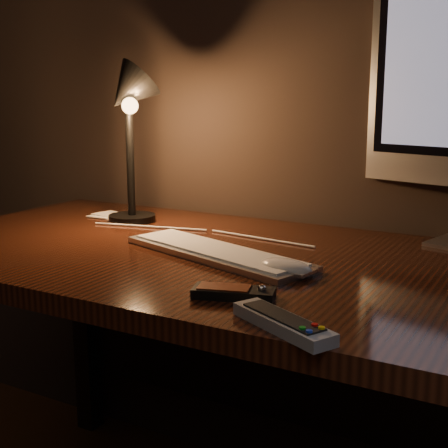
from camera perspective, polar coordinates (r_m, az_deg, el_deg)
The scene contains 8 objects.
desk at distance 1.38m, azimuth 3.67°, elevation -7.55°, with size 1.60×0.75×0.75m.
keyboard at distance 1.29m, azimuth -0.70°, elevation -2.59°, with size 0.45×0.13×0.02m, color silver.
mouse at distance 1.16m, azimuth 5.67°, elevation -4.14°, with size 0.11×0.06×0.02m, color white.
media_remote at distance 1.03m, azimuth 0.89°, elevation -6.26°, with size 0.14×0.09×0.03m.
tv_remote at distance 0.90m, azimuth 5.39°, elevation -8.97°, with size 0.18×0.12×0.02m.
papers at distance 1.73m, azimuth -10.26°, elevation 0.76°, with size 0.12×0.08×0.01m, color white.
desk_lamp at distance 1.58m, azimuth -8.71°, elevation 9.86°, with size 0.20×0.21×0.41m.
cable at distance 1.49m, azimuth -2.15°, elevation -0.84°, with size 0.01×0.01×0.58m, color white.
Camera 1 is at (0.56, 0.75, 1.08)m, focal length 50.00 mm.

